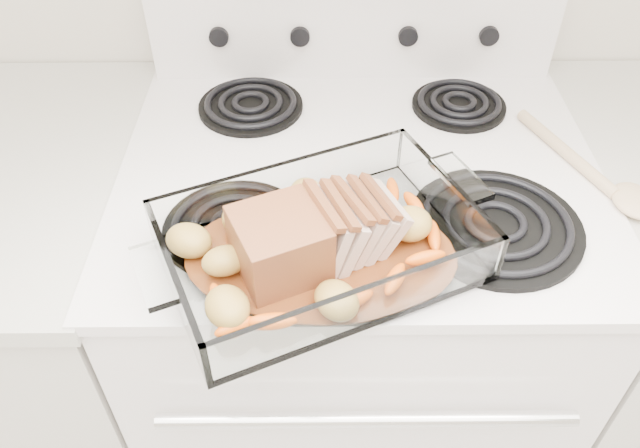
{
  "coord_description": "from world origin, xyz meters",
  "views": [
    {
      "loc": [
        -0.07,
        0.84,
        1.56
      ],
      "look_at": [
        -0.07,
        1.45,
        0.99
      ],
      "focal_mm": 35.0,
      "sensor_mm": 36.0,
      "label": 1
    }
  ],
  "objects_px": {
    "counter_left": "(42,336)",
    "baking_dish": "(320,249)",
    "electric_range": "(350,329)",
    "pork_roast": "(303,233)"
  },
  "relations": [
    {
      "from": "counter_left",
      "to": "baking_dish",
      "type": "relative_size",
      "value": 2.33
    },
    {
      "from": "counter_left",
      "to": "electric_range",
      "type": "bearing_deg",
      "value": 0.1
    },
    {
      "from": "electric_range",
      "to": "baking_dish",
      "type": "height_order",
      "value": "electric_range"
    },
    {
      "from": "electric_range",
      "to": "pork_roast",
      "type": "distance_m",
      "value": 0.57
    },
    {
      "from": "pork_roast",
      "to": "counter_left",
      "type": "bearing_deg",
      "value": 135.01
    },
    {
      "from": "electric_range",
      "to": "counter_left",
      "type": "xyz_separation_m",
      "value": [
        -0.67,
        -0.0,
        -0.02
      ]
    },
    {
      "from": "electric_range",
      "to": "counter_left",
      "type": "bearing_deg",
      "value": -179.9
    },
    {
      "from": "counter_left",
      "to": "pork_roast",
      "type": "height_order",
      "value": "pork_roast"
    },
    {
      "from": "counter_left",
      "to": "pork_roast",
      "type": "relative_size",
      "value": 4.12
    },
    {
      "from": "pork_roast",
      "to": "electric_range",
      "type": "bearing_deg",
      "value": 45.77
    }
  ]
}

